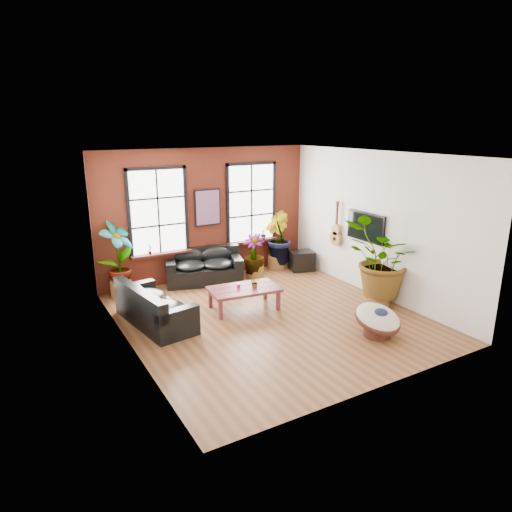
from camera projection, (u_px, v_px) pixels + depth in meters
The scene contains 19 objects.
room at pixel (267, 239), 9.65m from camera, with size 6.04×6.54×3.54m.
sofa_back at pixel (204, 267), 12.17m from camera, with size 2.17×1.51×0.91m.
sofa_left at pixel (153, 307), 9.57m from camera, with size 1.21×2.24×0.84m.
coffee_table at pixel (244, 290), 10.37m from camera, with size 1.66×1.07×0.60m.
papasan_chair at pixel (378, 320), 9.03m from camera, with size 1.04×1.05×0.69m.
poster at pixel (208, 207), 12.12m from camera, with size 0.74×0.06×0.98m.
tv_wall_unit at pixel (357, 229), 11.49m from camera, with size 0.13×1.86×1.20m.
media_box at pixel (302, 261), 13.21m from camera, with size 0.80×0.72×0.56m.
pot_back_left at pixel (121, 288), 11.24m from camera, with size 0.65×0.65×0.38m.
pot_back_right at pixel (277, 262), 13.38m from camera, with size 0.63×0.63×0.40m.
pot_right_wall at pixel (378, 296), 10.69m from camera, with size 0.70×0.70×0.42m.
pot_mid at pixel (255, 271), 12.59m from camera, with size 0.64×0.64×0.35m.
floor_plant_back_left at pixel (118, 256), 11.01m from camera, with size 0.92×0.62×1.74m, color #2E4412.
floor_plant_back_right at pixel (277, 238), 13.21m from camera, with size 0.84×0.68×1.53m, color #2E4412.
floor_plant_right_wall at pixel (382, 260), 10.44m from camera, with size 1.66×1.44×1.85m, color #2E4412.
floor_plant_mid at pixel (254, 254), 12.43m from camera, with size 0.60×0.60×1.07m, color #2E4412.
table_plant at pixel (255, 282), 10.33m from camera, with size 0.24×0.20×0.26m, color #2E4412.
sill_plant_left at pixel (150, 249), 11.54m from camera, with size 0.14×0.10×0.27m, color #2E4412.
sill_plant_right at pixel (263, 234), 13.15m from camera, with size 0.15×0.15×0.27m, color #2E4412.
Camera 1 is at (-4.88, -7.86, 4.07)m, focal length 32.00 mm.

